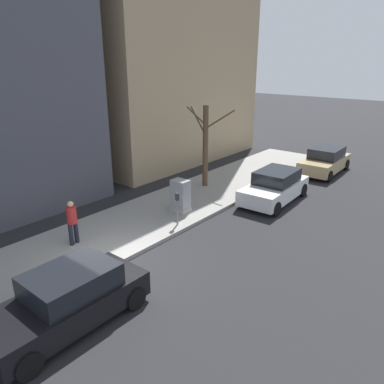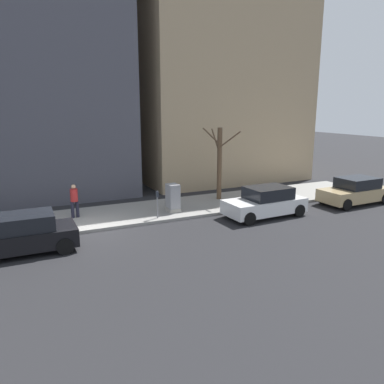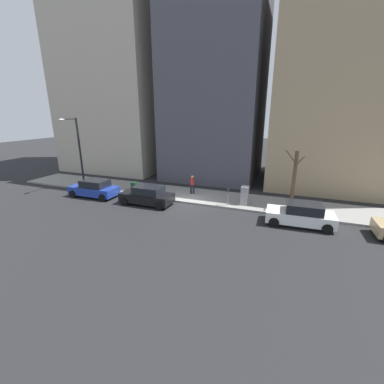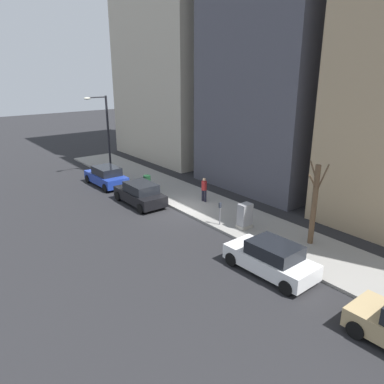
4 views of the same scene
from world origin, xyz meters
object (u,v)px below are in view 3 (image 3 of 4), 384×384
(office_block_center, at_px, (217,57))
(office_tower_right, at_px, (121,69))
(parking_meter, at_px, (228,195))
(bare_tree, at_px, (294,177))
(utility_box, at_px, (245,195))
(trash_bin, at_px, (134,187))
(office_tower_left, at_px, (345,86))
(streetlamp, at_px, (77,147))
(parked_car_white, at_px, (301,214))
(parked_car_blue, at_px, (94,188))
(parked_car_black, at_px, (147,195))
(pedestrian_near_meter, at_px, (192,183))

(office_block_center, relative_size, office_tower_right, 1.02)
(parking_meter, distance_m, bare_tree, 5.31)
(utility_box, relative_size, trash_bin, 1.59)
(office_tower_left, bearing_deg, streetlamp, 116.70)
(parked_car_white, relative_size, office_tower_right, 0.17)
(parked_car_blue, distance_m, streetlamp, 4.52)
(parked_car_white, height_order, trash_bin, parked_car_white)
(parking_meter, relative_size, utility_box, 0.94)
(bare_tree, bearing_deg, parked_car_black, 109.54)
(bare_tree, bearing_deg, parked_car_white, -171.12)
(utility_box, relative_size, office_tower_right, 0.06)
(parked_car_blue, bearing_deg, streetlamp, 61.22)
(utility_box, relative_size, bare_tree, 0.34)
(parked_car_black, relative_size, office_block_center, 0.17)
(pedestrian_near_meter, bearing_deg, parking_meter, 146.73)
(streetlamp, height_order, trash_bin, streetlamp)
(parked_car_black, bearing_deg, parking_meter, -74.79)
(parked_car_black, height_order, trash_bin, parked_car_black)
(parking_meter, bearing_deg, office_tower_left, -36.68)
(utility_box, xyz_separation_m, trash_bin, (-0.40, 9.98, -0.25))
(parked_car_blue, bearing_deg, parked_car_black, -91.80)
(utility_box, height_order, office_block_center, office_block_center)
(office_tower_right, bearing_deg, bare_tree, -112.76)
(parked_car_black, bearing_deg, bare_tree, -70.58)
(trash_bin, relative_size, pedestrian_near_meter, 0.54)
(bare_tree, xyz_separation_m, office_tower_left, (9.05, -3.69, 7.19))
(utility_box, distance_m, office_tower_left, 15.31)
(parked_car_black, xyz_separation_m, parking_meter, (1.69, -6.16, 0.24))
(bare_tree, xyz_separation_m, pedestrian_near_meter, (-0.33, 8.29, -1.27))
(parking_meter, xyz_separation_m, streetlamp, (-0.17, 14.26, 3.04))
(parked_car_black, distance_m, streetlamp, 8.87)
(utility_box, bearing_deg, parking_meter, 126.06)
(parked_car_white, height_order, parked_car_blue, same)
(pedestrian_near_meter, bearing_deg, streetlamp, 3.84)
(parked_car_blue, distance_m, office_block_center, 18.19)
(streetlamp, xyz_separation_m, bare_tree, (2.32, -18.91, -1.66))
(parked_car_blue, height_order, bare_tree, bare_tree)
(parked_car_blue, bearing_deg, parked_car_white, -91.00)
(parked_car_white, distance_m, utility_box, 4.76)
(parked_car_white, distance_m, pedestrian_near_meter, 9.52)
(parked_car_white, bearing_deg, parked_car_black, 88.25)
(pedestrian_near_meter, relative_size, office_tower_right, 0.07)
(trash_bin, bearing_deg, office_block_center, -26.75)
(parked_car_blue, xyz_separation_m, streetlamp, (1.45, 2.75, 3.28))
(streetlamp, bearing_deg, parked_car_blue, -117.77)
(parked_car_black, height_order, parked_car_blue, same)
(parked_car_blue, relative_size, streetlamp, 0.65)
(utility_box, xyz_separation_m, office_tower_left, (10.35, -7.18, 8.70))
(parked_car_black, relative_size, bare_tree, 1.01)
(parked_car_blue, bearing_deg, office_tower_left, -58.17)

